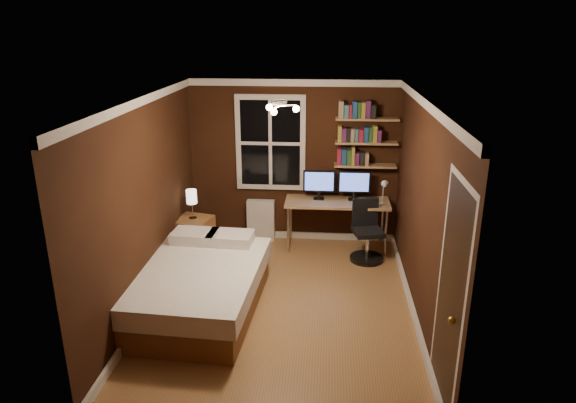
# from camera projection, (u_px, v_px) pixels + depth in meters

# --- Properties ---
(floor) EXTENTS (4.20, 4.20, 0.00)m
(floor) POSITION_uv_depth(u_px,v_px,m) (282.00, 304.00, 6.31)
(floor) COLOR brown
(floor) RESTS_ON ground
(wall_back) EXTENTS (3.20, 0.04, 2.50)m
(wall_back) POSITION_uv_depth(u_px,v_px,m) (294.00, 162.00, 7.88)
(wall_back) COLOR black
(wall_back) RESTS_ON ground
(wall_left) EXTENTS (0.04, 4.20, 2.50)m
(wall_left) POSITION_uv_depth(u_px,v_px,m) (146.00, 205.00, 6.02)
(wall_left) COLOR black
(wall_left) RESTS_ON ground
(wall_right) EXTENTS (0.04, 4.20, 2.50)m
(wall_right) POSITION_uv_depth(u_px,v_px,m) (422.00, 212.00, 5.78)
(wall_right) COLOR black
(wall_right) RESTS_ON ground
(ceiling) EXTENTS (3.20, 4.20, 0.02)m
(ceiling) POSITION_uv_depth(u_px,v_px,m) (281.00, 99.00, 5.49)
(ceiling) COLOR white
(ceiling) RESTS_ON wall_back
(window) EXTENTS (1.06, 0.06, 1.46)m
(window) POSITION_uv_depth(u_px,v_px,m) (271.00, 143.00, 7.77)
(window) COLOR silver
(window) RESTS_ON wall_back
(door) EXTENTS (0.03, 0.82, 2.05)m
(door) POSITION_uv_depth(u_px,v_px,m) (449.00, 299.00, 4.39)
(door) COLOR black
(door) RESTS_ON ground
(door_knob) EXTENTS (0.06, 0.06, 0.06)m
(door_knob) POSITION_uv_depth(u_px,v_px,m) (452.00, 320.00, 4.12)
(door_knob) COLOR gold
(door_knob) RESTS_ON door
(ceiling_fixture) EXTENTS (0.44, 0.44, 0.18)m
(ceiling_fixture) POSITION_uv_depth(u_px,v_px,m) (280.00, 109.00, 5.43)
(ceiling_fixture) COLOR beige
(ceiling_fixture) RESTS_ON ceiling
(bookshelf_lower) EXTENTS (0.92, 0.22, 0.03)m
(bookshelf_lower) POSITION_uv_depth(u_px,v_px,m) (365.00, 166.00, 7.68)
(bookshelf_lower) COLOR #A57E50
(bookshelf_lower) RESTS_ON wall_back
(books_row_lower) EXTENTS (0.42, 0.16, 0.23)m
(books_row_lower) POSITION_uv_depth(u_px,v_px,m) (365.00, 157.00, 7.64)
(books_row_lower) COLOR maroon
(books_row_lower) RESTS_ON bookshelf_lower
(bookshelf_middle) EXTENTS (0.92, 0.22, 0.03)m
(bookshelf_middle) POSITION_uv_depth(u_px,v_px,m) (366.00, 143.00, 7.57)
(bookshelf_middle) COLOR #A57E50
(bookshelf_middle) RESTS_ON wall_back
(books_row_middle) EXTENTS (0.60, 0.16, 0.23)m
(books_row_middle) POSITION_uv_depth(u_px,v_px,m) (367.00, 134.00, 7.52)
(books_row_middle) COLOR navy
(books_row_middle) RESTS_ON bookshelf_middle
(bookshelf_upper) EXTENTS (0.92, 0.22, 0.03)m
(bookshelf_upper) POSITION_uv_depth(u_px,v_px,m) (367.00, 119.00, 7.45)
(bookshelf_upper) COLOR #A57E50
(bookshelf_upper) RESTS_ON wall_back
(books_row_upper) EXTENTS (0.48, 0.16, 0.23)m
(books_row_upper) POSITION_uv_depth(u_px,v_px,m) (368.00, 110.00, 7.41)
(books_row_upper) COLOR #265424
(books_row_upper) RESTS_ON bookshelf_upper
(bed) EXTENTS (1.59, 2.13, 0.69)m
(bed) POSITION_uv_depth(u_px,v_px,m) (196.00, 287.00, 6.10)
(bed) COLOR brown
(bed) RESTS_ON ground
(nightstand) EXTENTS (0.58, 0.58, 0.60)m
(nightstand) POSITION_uv_depth(u_px,v_px,m) (194.00, 238.00, 7.49)
(nightstand) COLOR brown
(nightstand) RESTS_ON ground
(bedside_lamp) EXTENTS (0.15, 0.15, 0.44)m
(bedside_lamp) POSITION_uv_depth(u_px,v_px,m) (192.00, 204.00, 7.32)
(bedside_lamp) COLOR #F2E7CE
(bedside_lamp) RESTS_ON nightstand
(radiator) EXTENTS (0.43, 0.15, 0.65)m
(radiator) POSITION_uv_depth(u_px,v_px,m) (261.00, 220.00, 8.11)
(radiator) COLOR beige
(radiator) RESTS_ON ground
(desk) EXTENTS (1.56, 0.59, 0.74)m
(desk) POSITION_uv_depth(u_px,v_px,m) (337.00, 205.00, 7.72)
(desk) COLOR #A57E50
(desk) RESTS_ON ground
(monitor_left) EXTENTS (0.48, 0.12, 0.45)m
(monitor_left) POSITION_uv_depth(u_px,v_px,m) (319.00, 185.00, 7.72)
(monitor_left) COLOR black
(monitor_left) RESTS_ON desk
(monitor_right) EXTENTS (0.48, 0.12, 0.45)m
(monitor_right) POSITION_uv_depth(u_px,v_px,m) (354.00, 186.00, 7.68)
(monitor_right) COLOR black
(monitor_right) RESTS_ON desk
(desk_lamp) EXTENTS (0.14, 0.32, 0.44)m
(desk_lamp) POSITION_uv_depth(u_px,v_px,m) (384.00, 192.00, 7.40)
(desk_lamp) COLOR silver
(desk_lamp) RESTS_ON desk
(office_chair) EXTENTS (0.49, 0.49, 0.89)m
(office_chair) POSITION_uv_depth(u_px,v_px,m) (367.00, 238.00, 7.41)
(office_chair) COLOR black
(office_chair) RESTS_ON ground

